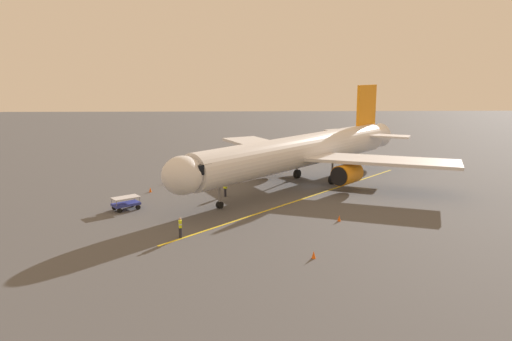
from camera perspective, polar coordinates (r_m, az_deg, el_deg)
name	(u,v)px	position (r m, az deg, el deg)	size (l,w,h in m)	color
ground_plane	(310,186)	(59.37, 6.19, -1.78)	(220.00, 220.00, 0.00)	#4C4C4F
apron_lead_in_line	(306,198)	(53.95, 5.79, -3.11)	(0.24, 40.00, 0.01)	yellow
airplane	(302,152)	(59.18, 5.26, 2.15)	(32.72, 33.40, 11.50)	silver
ground_crew_marshaller	(180,227)	(41.31, -8.66, -6.46)	(0.32, 0.44, 1.71)	#23232D
ground_crew_wing_walker	(225,188)	(54.15, -3.54, -2.06)	(0.47, 0.45, 1.71)	#23232D
baggage_cart_near_nose	(126,203)	(50.65, -14.66, -3.63)	(2.93, 2.66, 1.27)	#2D3899
safety_cone_nose_left	(339,218)	(46.04, 9.50, -5.41)	(0.32, 0.32, 0.55)	#F2590F
safety_cone_nose_right	(150,190)	(57.28, -12.01, -2.17)	(0.32, 0.32, 0.55)	#F2590F
safety_cone_wing_port	(314,255)	(37.01, 6.62, -9.55)	(0.32, 0.32, 0.55)	#F2590F
safety_cone_wing_starboard	(165,182)	(60.90, -10.40, -1.30)	(0.32, 0.32, 0.55)	#F2590F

